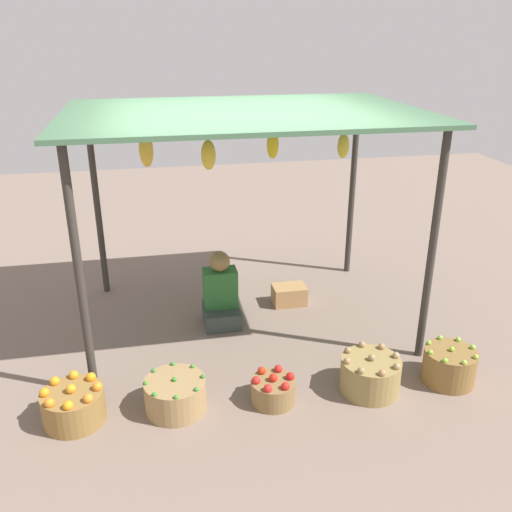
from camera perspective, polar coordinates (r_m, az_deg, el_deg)
ground_plane at (r=5.84m, az=-1.06°, el=-6.56°), size 14.00×14.00×0.00m
market_stall_structure at (r=5.16m, az=-1.30°, el=13.10°), size 3.25×2.26×2.16m
vendor_person at (r=5.67m, az=-3.68°, el=-4.14°), size 0.36×0.44×0.78m
basket_oranges at (r=4.64m, az=-18.42°, el=-14.47°), size 0.48×0.48×0.33m
basket_green_chilies at (r=4.58m, az=-8.37°, el=-14.05°), size 0.49×0.49×0.30m
basket_red_tomatoes at (r=4.62m, az=1.79°, el=-13.72°), size 0.37×0.37×0.26m
basket_potatoes at (r=4.82m, az=11.77°, el=-11.96°), size 0.50×0.50×0.35m
basket_limes at (r=5.11m, az=19.42°, el=-10.68°), size 0.45×0.45×0.34m
wooden_crate_near_vendor at (r=6.11m, az=3.46°, el=-4.04°), size 0.36×0.25×0.21m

